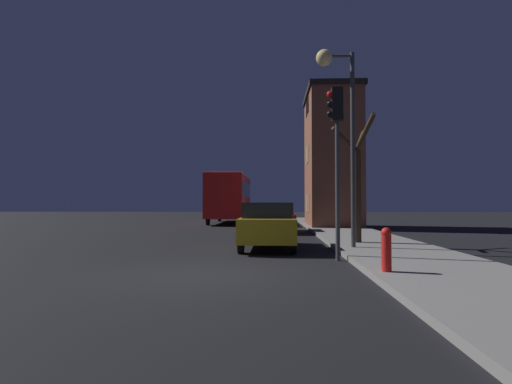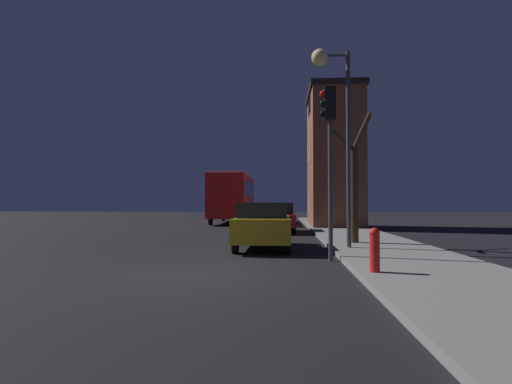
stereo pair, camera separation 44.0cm
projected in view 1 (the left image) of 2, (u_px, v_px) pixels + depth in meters
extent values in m
plane|color=black|center=(209.00, 273.00, 8.77)|extent=(120.00, 120.00, 0.00)
cube|color=slate|center=(444.00, 272.00, 8.54)|extent=(3.37, 60.00, 0.14)
cube|color=brown|center=(332.00, 161.00, 25.49)|extent=(3.07, 5.46, 8.24)
cube|color=black|center=(331.00, 94.00, 25.61)|extent=(3.31, 5.70, 0.30)
cube|color=#E5C67F|center=(308.00, 203.00, 24.95)|extent=(0.03, 0.70, 1.10)
cube|color=#E5C67F|center=(307.00, 203.00, 26.03)|extent=(0.03, 0.70, 1.10)
cube|color=#E5C67F|center=(308.00, 153.00, 25.04)|extent=(0.03, 0.70, 1.10)
cube|color=#E5C67F|center=(307.00, 156.00, 26.11)|extent=(0.03, 0.70, 1.10)
cube|color=black|center=(308.00, 104.00, 25.13)|extent=(0.03, 0.70, 1.10)
cube|color=black|center=(307.00, 108.00, 26.20)|extent=(0.03, 0.70, 1.10)
cylinder|color=#38383A|center=(353.00, 149.00, 12.83)|extent=(0.14, 0.14, 6.28)
cylinder|color=#38383A|center=(338.00, 56.00, 12.93)|extent=(0.90, 0.09, 0.09)
sphere|color=#F9E08C|center=(324.00, 58.00, 12.95)|extent=(0.54, 0.54, 0.54)
cylinder|color=#38383A|center=(338.00, 190.00, 10.75)|extent=(0.12, 0.12, 3.78)
cube|color=black|center=(337.00, 104.00, 10.82)|extent=(0.30, 0.24, 0.90)
sphere|color=red|center=(330.00, 94.00, 10.83)|extent=(0.20, 0.20, 0.20)
sphere|color=black|center=(330.00, 104.00, 10.83)|extent=(0.20, 0.20, 0.20)
sphere|color=black|center=(330.00, 114.00, 10.82)|extent=(0.20, 0.20, 0.20)
cylinder|color=#382819|center=(357.00, 196.00, 14.37)|extent=(0.30, 0.30, 3.33)
cylinder|color=#382819|center=(345.00, 139.00, 14.14)|extent=(1.08, 0.76, 0.81)
cylinder|color=#382819|center=(360.00, 141.00, 14.84)|extent=(0.57, 0.98, 0.90)
cylinder|color=#382819|center=(365.00, 132.00, 13.89)|extent=(0.57, 1.22, 1.20)
cube|color=red|center=(230.00, 197.00, 30.74)|extent=(2.58, 9.14, 3.08)
cube|color=black|center=(230.00, 190.00, 30.75)|extent=(2.60, 8.41, 1.11)
cube|color=#B2B2B2|center=(230.00, 176.00, 30.78)|extent=(2.46, 8.68, 0.12)
cylinder|color=black|center=(248.00, 216.00, 33.60)|extent=(0.18, 0.96, 0.96)
cylinder|color=black|center=(220.00, 216.00, 33.71)|extent=(0.18, 0.96, 0.96)
cylinder|color=black|center=(242.00, 218.00, 27.67)|extent=(0.18, 0.96, 0.96)
cylinder|color=black|center=(208.00, 218.00, 27.78)|extent=(0.18, 0.96, 0.96)
cube|color=olive|center=(268.00, 228.00, 13.52)|extent=(1.77, 4.11, 0.75)
cube|color=black|center=(268.00, 210.00, 13.33)|extent=(1.56, 2.14, 0.50)
cylinder|color=black|center=(290.00, 236.00, 14.81)|extent=(0.18, 0.65, 0.65)
cylinder|color=black|center=(247.00, 236.00, 14.88)|extent=(0.18, 0.65, 0.65)
cylinder|color=black|center=(293.00, 243.00, 12.14)|extent=(0.18, 0.65, 0.65)
cylinder|color=black|center=(241.00, 243.00, 12.21)|extent=(0.18, 0.65, 0.65)
cube|color=#B21E19|center=(276.00, 220.00, 21.11)|extent=(1.89, 4.14, 0.63)
cube|color=black|center=(276.00, 208.00, 20.92)|extent=(1.66, 2.16, 0.59)
cylinder|color=black|center=(291.00, 224.00, 22.40)|extent=(0.18, 0.68, 0.68)
cylinder|color=black|center=(261.00, 224.00, 22.48)|extent=(0.18, 0.68, 0.68)
cylinder|color=black|center=(294.00, 227.00, 19.71)|extent=(0.18, 0.68, 0.68)
cylinder|color=black|center=(259.00, 227.00, 19.79)|extent=(0.18, 0.68, 0.68)
cylinder|color=red|center=(386.00, 253.00, 8.20)|extent=(0.20, 0.20, 0.75)
sphere|color=red|center=(386.00, 233.00, 8.22)|extent=(0.21, 0.21, 0.21)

